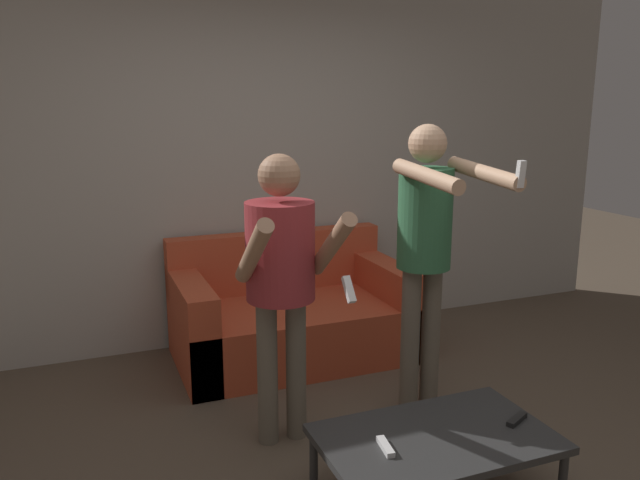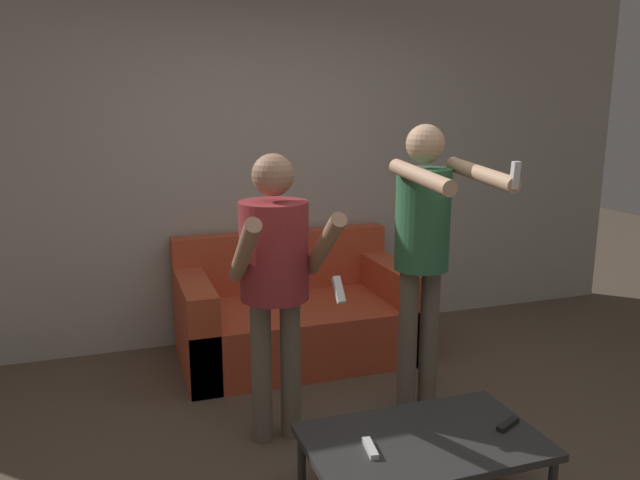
{
  "view_description": "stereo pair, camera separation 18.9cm",
  "coord_description": "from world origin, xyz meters",
  "px_view_note": "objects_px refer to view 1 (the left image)",
  "views": [
    {
      "loc": [
        -1.29,
        -2.4,
        1.81
      ],
      "look_at": [
        0.1,
        1.08,
        0.97
      ],
      "focal_mm": 35.0,
      "sensor_mm": 36.0,
      "label": 1
    },
    {
      "loc": [
        -1.12,
        -2.46,
        1.81
      ],
      "look_at": [
        0.1,
        1.08,
        0.97
      ],
      "focal_mm": 35.0,
      "sensor_mm": 36.0,
      "label": 2
    }
  ],
  "objects_px": {
    "remote_near": "(517,419)",
    "remote_far": "(385,447)",
    "coffee_table": "(436,441)",
    "person_standing_left": "(281,267)",
    "couch": "(291,318)",
    "person_standing_right": "(426,238)"
  },
  "relations": [
    {
      "from": "person_standing_left",
      "to": "person_standing_right",
      "type": "height_order",
      "value": "person_standing_right"
    },
    {
      "from": "remote_near",
      "to": "remote_far",
      "type": "bearing_deg",
      "value": 178.52
    },
    {
      "from": "couch",
      "to": "person_standing_right",
      "type": "height_order",
      "value": "person_standing_right"
    },
    {
      "from": "person_standing_left",
      "to": "person_standing_right",
      "type": "xyz_separation_m",
      "value": [
        0.85,
        -0.01,
        0.09
      ]
    },
    {
      "from": "person_standing_left",
      "to": "person_standing_right",
      "type": "bearing_deg",
      "value": -0.61
    },
    {
      "from": "remote_far",
      "to": "couch",
      "type": "bearing_deg",
      "value": 83.19
    },
    {
      "from": "couch",
      "to": "remote_near",
      "type": "bearing_deg",
      "value": -76.56
    },
    {
      "from": "couch",
      "to": "coffee_table",
      "type": "relative_size",
      "value": 1.56
    },
    {
      "from": "person_standing_right",
      "to": "coffee_table",
      "type": "distance_m",
      "value": 1.15
    },
    {
      "from": "coffee_table",
      "to": "remote_near",
      "type": "height_order",
      "value": "remote_near"
    },
    {
      "from": "remote_near",
      "to": "remote_far",
      "type": "relative_size",
      "value": 0.98
    },
    {
      "from": "remote_near",
      "to": "remote_far",
      "type": "xyz_separation_m",
      "value": [
        -0.68,
        0.02,
        0.0
      ]
    },
    {
      "from": "person_standing_left",
      "to": "couch",
      "type": "bearing_deg",
      "value": 68.71
    },
    {
      "from": "couch",
      "to": "remote_near",
      "type": "xyz_separation_m",
      "value": [
        0.46,
        -1.91,
        0.07
      ]
    },
    {
      "from": "person_standing_right",
      "to": "coffee_table",
      "type": "xyz_separation_m",
      "value": [
        -0.39,
        -0.77,
        -0.75
      ]
    },
    {
      "from": "person_standing_right",
      "to": "couch",
      "type": "bearing_deg",
      "value": 111.15
    },
    {
      "from": "person_standing_right",
      "to": "remote_near",
      "type": "distance_m",
      "value": 1.08
    },
    {
      "from": "remote_near",
      "to": "person_standing_right",
      "type": "bearing_deg",
      "value": 92.13
    },
    {
      "from": "couch",
      "to": "person_standing_right",
      "type": "bearing_deg",
      "value": -68.85
    },
    {
      "from": "person_standing_left",
      "to": "remote_far",
      "type": "height_order",
      "value": "person_standing_left"
    },
    {
      "from": "remote_far",
      "to": "remote_near",
      "type": "bearing_deg",
      "value": -1.48
    },
    {
      "from": "coffee_table",
      "to": "remote_far",
      "type": "bearing_deg",
      "value": -176.3
    }
  ]
}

